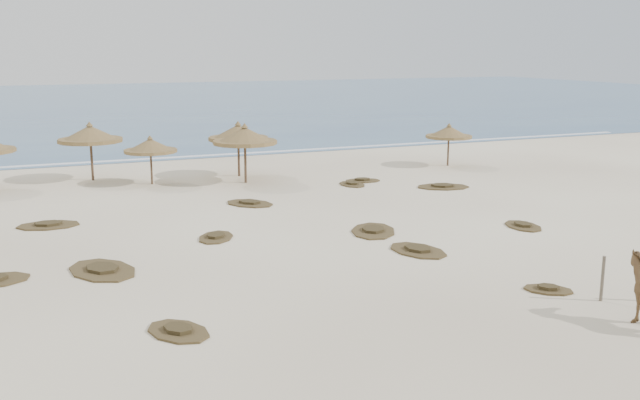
% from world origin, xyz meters
% --- Properties ---
extents(ground, '(160.00, 160.00, 0.00)m').
position_xyz_m(ground, '(0.00, 0.00, 0.00)').
color(ground, '#F9EECC').
rests_on(ground, ground).
extents(ocean, '(200.00, 100.00, 0.01)m').
position_xyz_m(ocean, '(0.00, 75.00, 0.00)').
color(ocean, '#2B5383').
rests_on(ocean, ground).
extents(foam_line, '(70.00, 0.60, 0.01)m').
position_xyz_m(foam_line, '(0.00, 26.00, 0.00)').
color(foam_line, silver).
rests_on(foam_line, ground).
extents(palapa_1, '(4.03, 4.03, 3.05)m').
position_xyz_m(palapa_1, '(-5.84, 19.91, 2.37)').
color(palapa_1, '#513929').
rests_on(palapa_1, ground).
extents(palapa_2, '(2.80, 2.80, 2.47)m').
position_xyz_m(palapa_2, '(-3.20, 17.62, 1.92)').
color(palapa_2, '#513929').
rests_on(palapa_2, ground).
extents(palapa_3, '(3.61, 3.61, 3.04)m').
position_xyz_m(palapa_3, '(1.29, 16.18, 2.36)').
color(palapa_3, '#513929').
rests_on(palapa_3, ground).
extents(palapa_4, '(3.26, 3.26, 2.96)m').
position_xyz_m(palapa_4, '(1.52, 18.16, 2.30)').
color(palapa_4, '#513929').
rests_on(palapa_4, ground).
extents(palapa_5, '(2.93, 2.93, 2.49)m').
position_xyz_m(palapa_5, '(13.74, 16.78, 1.94)').
color(palapa_5, '#513929').
rests_on(palapa_5, ground).
extents(fence_post_far, '(0.09, 0.09, 1.26)m').
position_xyz_m(fence_post_far, '(5.12, -4.27, 0.63)').
color(fence_post_far, '#716455').
rests_on(fence_post_far, ground).
extents(scrub_1, '(2.61, 3.20, 0.16)m').
position_xyz_m(scrub_1, '(-7.10, 3.67, 0.05)').
color(scrub_1, brown).
rests_on(scrub_1, ground).
extents(scrub_2, '(1.92, 2.21, 0.16)m').
position_xyz_m(scrub_2, '(-2.89, 6.13, 0.05)').
color(scrub_2, brown).
rests_on(scrub_2, ground).
extents(scrub_3, '(2.60, 2.99, 0.16)m').
position_xyz_m(scrub_3, '(2.78, 4.75, 0.05)').
color(scrub_3, brown).
rests_on(scrub_3, ground).
extents(scrub_4, '(1.44, 1.99, 0.16)m').
position_xyz_m(scrub_4, '(8.43, 3.20, 0.05)').
color(scrub_4, brown).
rests_on(scrub_4, ground).
extents(scrub_5, '(3.00, 2.41, 0.16)m').
position_xyz_m(scrub_5, '(9.88, 11.18, 0.05)').
color(scrub_5, brown).
rests_on(scrub_5, ground).
extents(scrub_6, '(2.54, 1.83, 0.16)m').
position_xyz_m(scrub_6, '(-8.40, 10.37, 0.05)').
color(scrub_6, brown).
rests_on(scrub_6, ground).
extents(scrub_7, '(2.04, 1.54, 0.16)m').
position_xyz_m(scrub_7, '(6.95, 14.20, 0.05)').
color(scrub_7, brown).
rests_on(scrub_7, ground).
extents(scrub_9, '(1.98, 2.58, 0.16)m').
position_xyz_m(scrub_9, '(2.98, 1.82, 0.05)').
color(scrub_9, brown).
rests_on(scrub_9, ground).
extents(scrub_10, '(1.17, 1.79, 0.16)m').
position_xyz_m(scrub_10, '(6.03, 13.50, 0.05)').
color(scrub_10, brown).
rests_on(scrub_10, ground).
extents(scrub_11, '(1.91, 2.20, 0.16)m').
position_xyz_m(scrub_11, '(-5.93, -2.05, 0.05)').
color(scrub_11, brown).
rests_on(scrub_11, ground).
extents(scrub_12, '(1.62, 1.58, 0.16)m').
position_xyz_m(scrub_12, '(4.35, -3.07, 0.05)').
color(scrub_12, brown).
rests_on(scrub_12, ground).
extents(scrub_13, '(2.56, 2.71, 0.16)m').
position_xyz_m(scrub_13, '(-0.06, 11.16, 0.05)').
color(scrub_13, brown).
rests_on(scrub_13, ground).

